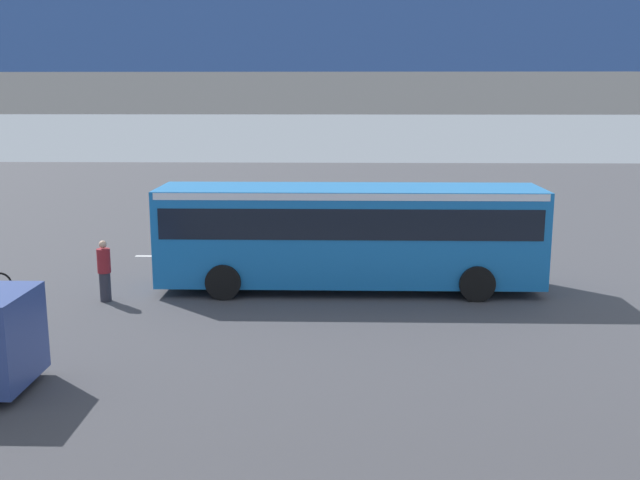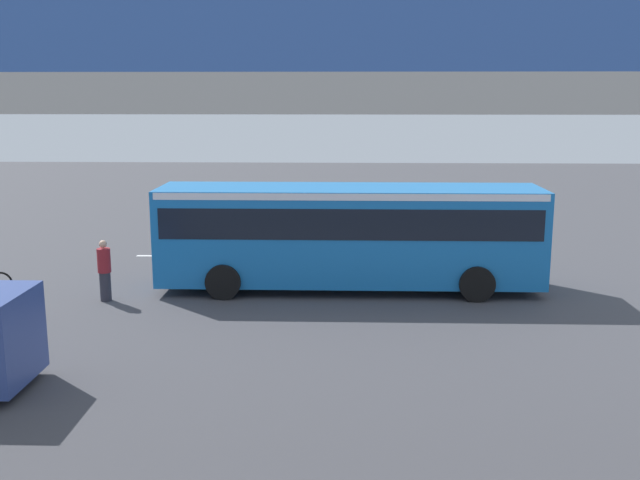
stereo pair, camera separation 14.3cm
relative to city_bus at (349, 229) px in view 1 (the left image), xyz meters
The scene contains 8 objects.
ground 2.45m from the city_bus, 57.56° to the right, with size 80.00×80.00×0.00m, color #424247.
city_bus is the anchor object (origin of this frame).
pedestrian 7.30m from the city_bus, 12.37° to the left, with size 0.38×0.38×1.79m.
lane_dash_leftmost 7.02m from the city_bus, 139.67° to the right, with size 2.00×0.20×0.01m, color silver.
lane_dash_left 4.91m from the city_bus, 104.83° to the right, with size 2.00×0.20×0.01m, color silver.
lane_dash_centre 5.55m from the city_bus, 57.04° to the right, with size 2.00×0.20×0.01m, color silver.
lane_dash_right 8.34m from the city_bus, 32.63° to the right, with size 2.00×0.20×0.01m, color silver.
pedestrian_overpass 12.15m from the city_bus, 85.86° to the left, with size 25.40×2.60×7.27m.
Camera 1 is at (-0.51, 23.08, 5.93)m, focal length 40.93 mm.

